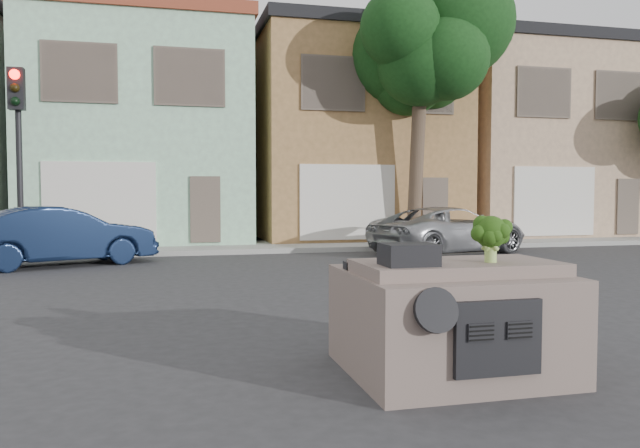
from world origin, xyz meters
name	(u,v)px	position (x,y,z in m)	size (l,w,h in m)	color
ground_plane	(358,314)	(0.00, 0.00, 0.00)	(120.00, 120.00, 0.00)	#303033
sidewalk	(256,247)	(0.00, 10.50, 0.07)	(40.00, 3.00, 0.15)	gray
townhouse_mint	(142,136)	(-3.50, 14.50, 3.77)	(7.20, 8.20, 7.55)	#9ACBA7
townhouse_tan	(344,140)	(4.00, 14.50, 3.77)	(7.20, 8.20, 7.55)	#996F41
townhouse_beige	(519,143)	(11.50, 14.50, 3.77)	(7.20, 8.20, 7.55)	tan
navy_sedan	(61,266)	(-5.18, 7.41, 0.00)	(1.52, 4.35, 1.43)	#0F1B36
silver_pickup	(449,253)	(5.27, 7.93, 0.00)	(2.24, 4.85, 1.35)	#A3A4A9
traffic_signal	(19,163)	(-6.50, 9.50, 2.55)	(0.40, 0.40, 5.10)	black
tree_near	(417,113)	(5.00, 9.80, 4.25)	(4.40, 4.00, 8.50)	#123612
car_dashboard	(449,316)	(0.00, -3.00, 0.56)	(2.00, 1.80, 1.12)	#6E5C54
instrument_hump	(409,254)	(-0.58, -3.35, 1.22)	(0.48, 0.38, 0.20)	black
wiper_arm	(459,254)	(0.28, -2.62, 1.13)	(0.70, 0.03, 0.02)	black
broccoli	(491,238)	(0.27, -3.30, 1.35)	(0.37, 0.37, 0.45)	#1B380C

